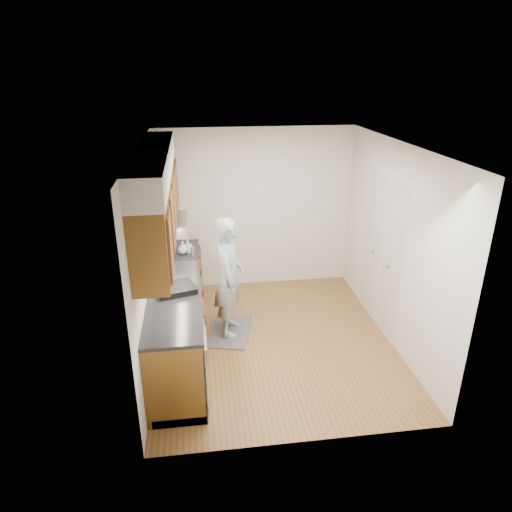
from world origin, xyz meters
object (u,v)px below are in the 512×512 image
at_px(person, 229,269).
at_px(soap_bottle_b, 188,246).
at_px(soap_bottle_c, 183,247).
at_px(steel_can, 193,251).
at_px(soap_bottle_a, 166,249).
at_px(dish_rack, 175,289).

bearing_deg(person, soap_bottle_b, 48.36).
distance_m(person, soap_bottle_c, 0.81).
height_order(soap_bottle_c, steel_can, soap_bottle_c).
bearing_deg(person, soap_bottle_a, 72.05).
distance_m(soap_bottle_b, soap_bottle_c, 0.08).
distance_m(soap_bottle_a, soap_bottle_b, 0.36).
bearing_deg(soap_bottle_c, person, -44.11).
bearing_deg(person, dish_rack, 139.74).
distance_m(person, soap_bottle_a, 0.90).
xyz_separation_m(person, soap_bottle_a, (-0.79, 0.39, 0.17)).
relative_size(steel_can, dish_rack, 0.27).
height_order(person, soap_bottle_c, person).
distance_m(soap_bottle_a, steel_can, 0.37).
xyz_separation_m(soap_bottle_b, soap_bottle_c, (-0.07, -0.04, 0.00)).
bearing_deg(dish_rack, soap_bottle_a, 82.30).
relative_size(person, soap_bottle_b, 10.36).
distance_m(soap_bottle_a, dish_rack, 0.98).
xyz_separation_m(person, dish_rack, (-0.65, -0.57, 0.06)).
height_order(person, soap_bottle_b, person).
xyz_separation_m(soap_bottle_b, steel_can, (0.06, -0.12, -0.03)).
distance_m(steel_can, dish_rack, 1.08).
bearing_deg(person, soap_bottle_c, 54.17).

